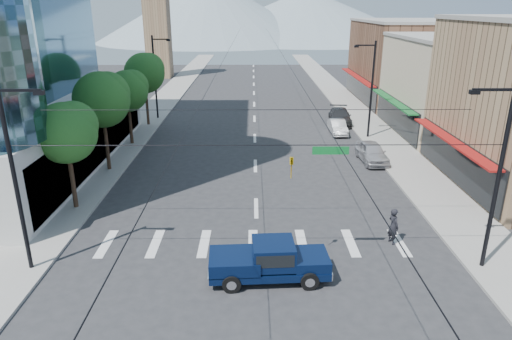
# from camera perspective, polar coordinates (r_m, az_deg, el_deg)

# --- Properties ---
(ground) EXTENTS (160.00, 160.00, 0.00)m
(ground) POSITION_cam_1_polar(r_m,az_deg,el_deg) (23.26, 0.14, -10.94)
(ground) COLOR #28282B
(ground) RESTS_ON ground
(sidewalk_left) EXTENTS (4.00, 120.00, 0.15)m
(sidewalk_left) POSITION_cam_1_polar(r_m,az_deg,el_deg) (62.27, -11.47, 8.48)
(sidewalk_left) COLOR gray
(sidewalk_left) RESTS_ON ground
(sidewalk_right) EXTENTS (4.00, 120.00, 0.15)m
(sidewalk_right) POSITION_cam_1_polar(r_m,az_deg,el_deg) (62.35, 10.98, 8.52)
(sidewalk_right) COLOR gray
(sidewalk_right) RESTS_ON ground
(shop_mid) EXTENTS (12.00, 14.00, 9.00)m
(shop_mid) POSITION_cam_1_polar(r_m,az_deg,el_deg) (48.97, 24.29, 9.41)
(shop_mid) COLOR tan
(shop_mid) RESTS_ON ground
(shop_far) EXTENTS (12.00, 18.00, 10.00)m
(shop_far) POSITION_cam_1_polar(r_m,az_deg,el_deg) (63.68, 18.53, 12.60)
(shop_far) COLOR brown
(shop_far) RESTS_ON ground
(clock_tower) EXTENTS (4.80, 4.80, 20.40)m
(clock_tower) POSITION_cam_1_polar(r_m,az_deg,el_deg) (83.60, -12.33, 18.53)
(clock_tower) COLOR #8C6B4C
(clock_tower) RESTS_ON ground
(mountain_left) EXTENTS (80.00, 80.00, 22.00)m
(mountain_left) POSITION_cam_1_polar(r_m,az_deg,el_deg) (170.63, -5.74, 19.42)
(mountain_left) COLOR gray
(mountain_left) RESTS_ON ground
(mountain_right) EXTENTS (90.00, 90.00, 18.00)m
(mountain_right) POSITION_cam_1_polar(r_m,az_deg,el_deg) (181.14, 6.30, 18.78)
(mountain_right) COLOR gray
(mountain_right) RESTS_ON ground
(tree_near) EXTENTS (3.65, 3.64, 6.71)m
(tree_near) POSITION_cam_1_polar(r_m,az_deg,el_deg) (29.09, -22.42, 4.57)
(tree_near) COLOR black
(tree_near) RESTS_ON ground
(tree_midnear) EXTENTS (4.09, 4.09, 7.52)m
(tree_midnear) POSITION_cam_1_polar(r_m,az_deg,el_deg) (35.39, -18.52, 8.54)
(tree_midnear) COLOR black
(tree_midnear) RESTS_ON ground
(tree_midfar) EXTENTS (3.65, 3.64, 6.71)m
(tree_midfar) POSITION_cam_1_polar(r_m,az_deg,el_deg) (42.10, -15.61, 9.66)
(tree_midfar) COLOR black
(tree_midfar) RESTS_ON ground
(tree_far) EXTENTS (4.09, 4.09, 7.52)m
(tree_far) POSITION_cam_1_polar(r_m,az_deg,el_deg) (48.73, -13.61, 11.84)
(tree_far) COLOR black
(tree_far) RESTS_ON ground
(signal_rig) EXTENTS (21.80, 0.20, 9.00)m
(signal_rig) POSITION_cam_1_polar(r_m,az_deg,el_deg) (20.33, 0.72, -1.08)
(signal_rig) COLOR black
(signal_rig) RESTS_ON ground
(lamp_pole_nw) EXTENTS (2.00, 0.25, 9.00)m
(lamp_pole_nw) POSITION_cam_1_polar(r_m,az_deg,el_deg) (51.54, -12.40, 11.61)
(lamp_pole_nw) COLOR black
(lamp_pole_nw) RESTS_ON ground
(lamp_pole_ne) EXTENTS (2.00, 0.25, 9.00)m
(lamp_pole_ne) POSITION_cam_1_polar(r_m,az_deg,el_deg) (43.93, 14.12, 10.12)
(lamp_pole_ne) COLOR black
(lamp_pole_ne) RESTS_ON ground
(pickup_truck) EXTENTS (5.65, 2.41, 1.88)m
(pickup_truck) POSITION_cam_1_polar(r_m,az_deg,el_deg) (21.19, 1.57, -11.20)
(pickup_truck) COLOR #071537
(pickup_truck) RESTS_ON ground
(pedestrian) EXTENTS (0.69, 0.84, 1.98)m
(pedestrian) POSITION_cam_1_polar(r_m,az_deg,el_deg) (25.22, 16.79, -6.72)
(pedestrian) COLOR black
(pedestrian) RESTS_ON ground
(parked_car_near) EXTENTS (2.11, 4.77, 1.59)m
(parked_car_near) POSITION_cam_1_polar(r_m,az_deg,el_deg) (37.91, 14.28, 2.16)
(parked_car_near) COLOR #B3B2B7
(parked_car_near) RESTS_ON ground
(parked_car_mid) EXTENTS (1.46, 4.14, 1.36)m
(parked_car_mid) POSITION_cam_1_polar(r_m,az_deg,el_deg) (45.78, 10.17, 5.32)
(parked_car_mid) COLOR silver
(parked_car_mid) RESTS_ON ground
(parked_car_far) EXTENTS (2.77, 5.67, 1.59)m
(parked_car_far) POSITION_cam_1_polar(r_m,az_deg,el_deg) (49.79, 10.45, 6.60)
(parked_car_far) COLOR #313134
(parked_car_far) RESTS_ON ground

